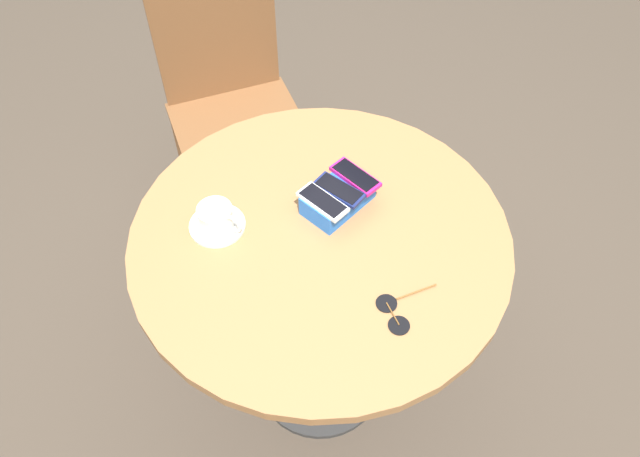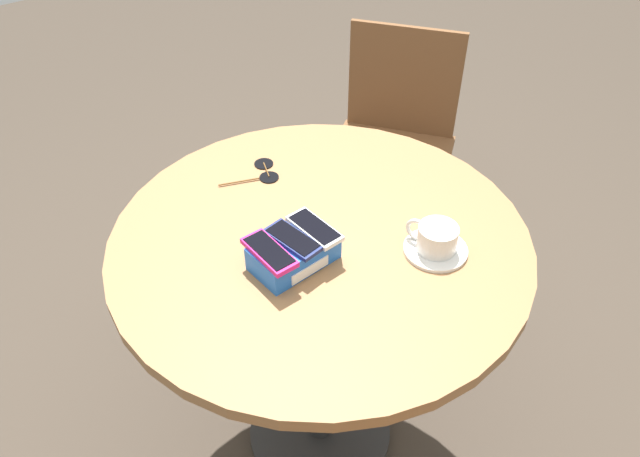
# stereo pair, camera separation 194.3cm
# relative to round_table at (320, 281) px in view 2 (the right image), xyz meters

# --- Properties ---
(ground_plane) EXTENTS (8.00, 8.00, 0.00)m
(ground_plane) POSITION_rel_round_table_xyz_m (0.00, 0.00, -0.65)
(ground_plane) COLOR #42382D
(round_table) EXTENTS (0.91, 0.91, 0.78)m
(round_table) POSITION_rel_round_table_xyz_m (0.00, 0.00, 0.00)
(round_table) COLOR #2D2D2D
(round_table) RESTS_ON ground_plane
(phone_box) EXTENTS (0.18, 0.11, 0.06)m
(phone_box) POSITION_rel_round_table_xyz_m (-0.09, -0.04, 0.17)
(phone_box) COLOR blue
(phone_box) RESTS_ON round_table
(phone_magenta) EXTENTS (0.06, 0.13, 0.01)m
(phone_magenta) POSITION_rel_round_table_xyz_m (-0.15, -0.04, 0.20)
(phone_magenta) COLOR #D11975
(phone_magenta) RESTS_ON phone_box
(phone_navy) EXTENTS (0.07, 0.13, 0.01)m
(phone_navy) POSITION_rel_round_table_xyz_m (-0.09, -0.03, 0.20)
(phone_navy) COLOR navy
(phone_navy) RESTS_ON phone_box
(phone_white) EXTENTS (0.06, 0.13, 0.01)m
(phone_white) POSITION_rel_round_table_xyz_m (-0.04, -0.03, 0.20)
(phone_white) COLOR silver
(phone_white) RESTS_ON phone_box
(saucer) EXTENTS (0.13, 0.13, 0.01)m
(saucer) POSITION_rel_round_table_xyz_m (0.17, -0.18, 0.14)
(saucer) COLOR silver
(saucer) RESTS_ON round_table
(coffee_cup) EXTENTS (0.08, 0.11, 0.06)m
(coffee_cup) POSITION_rel_round_table_xyz_m (0.16, -0.18, 0.18)
(coffee_cup) COLOR silver
(coffee_cup) RESTS_ON saucer
(sunglasses) EXTENTS (0.16, 0.10, 0.01)m
(sunglasses) POSITION_rel_round_table_xyz_m (0.03, 0.27, 0.14)
(sunglasses) COLOR black
(sunglasses) RESTS_ON round_table
(chair_near_window) EXTENTS (0.58, 0.58, 0.83)m
(chair_near_window) POSITION_rel_round_table_xyz_m (0.72, 0.54, -0.20)
(chair_near_window) COLOR brown
(chair_near_window) RESTS_ON ground_plane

